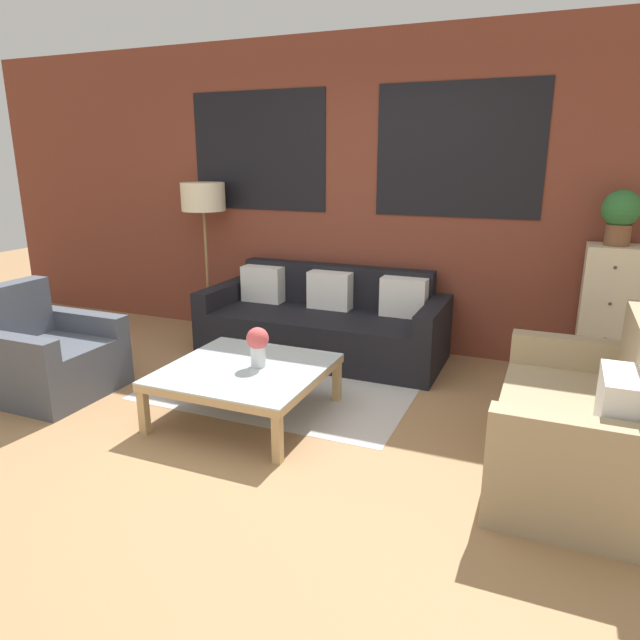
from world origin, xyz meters
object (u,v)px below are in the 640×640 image
couch_dark (324,324)px  floor_lamp (203,202)px  coffee_table (246,373)px  settee_vintage (583,426)px  flower_vase (258,344)px  armchair_corner (49,358)px  potted_plant (621,214)px  drawer_cabinet (606,316)px

couch_dark → floor_lamp: floor_lamp is taller
coffee_table → settee_vintage: bearing=1.2°
settee_vintage → flower_vase: size_ratio=5.15×
flower_vase → armchair_corner: bearing=-171.3°
floor_lamp → potted_plant: (3.65, 0.04, 0.02)m
armchair_corner → flower_vase: armchair_corner is taller
couch_dark → floor_lamp: size_ratio=1.44×
floor_lamp → coffee_table: bearing=-49.9°
flower_vase → settee_vintage: bearing=-0.1°
potted_plant → flower_vase: bearing=-144.1°
settee_vintage → flower_vase: (-2.05, 0.00, 0.22)m
drawer_cabinet → flower_vase: 2.74m
coffee_table → flower_vase: size_ratio=3.77×
couch_dark → potted_plant: size_ratio=5.24×
floor_lamp → potted_plant: size_ratio=3.65×
couch_dark → drawer_cabinet: drawer_cabinet is taller
couch_dark → floor_lamp: bearing=171.9°
couch_dark → settee_vintage: size_ratio=1.51×
armchair_corner → coffee_table: (1.59, 0.21, 0.04)m
couch_dark → coffee_table: (0.00, -1.42, 0.04)m
potted_plant → flower_vase: 2.86m
flower_vase → couch_dark: bearing=93.2°
drawer_cabinet → potted_plant: (0.00, 0.00, 0.79)m
armchair_corner → flower_vase: size_ratio=3.02×
drawer_cabinet → settee_vintage: bearing=-96.2°
floor_lamp → armchair_corner: bearing=-97.5°
armchair_corner → potted_plant: potted_plant is taller
settee_vintage → armchair_corner: size_ratio=1.71×
couch_dark → settee_vintage: (2.12, -1.37, 0.03)m
flower_vase → floor_lamp: bearing=132.5°
armchair_corner → potted_plant: size_ratio=2.03×
armchair_corner → coffee_table: 1.61m
drawer_cabinet → potted_plant: size_ratio=2.67×
settee_vintage → coffee_table: bearing=-178.8°
floor_lamp → flower_vase: (1.43, -1.56, -0.79)m
drawer_cabinet → flower_vase: bearing=-144.1°
coffee_table → potted_plant: potted_plant is taller
settee_vintage → armchair_corner: 3.72m
potted_plant → armchair_corner: bearing=-154.5°
coffee_table → floor_lamp: 2.33m
drawer_cabinet → flower_vase: (-2.22, -1.60, -0.02)m
settee_vintage → floor_lamp: bearing=155.8°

